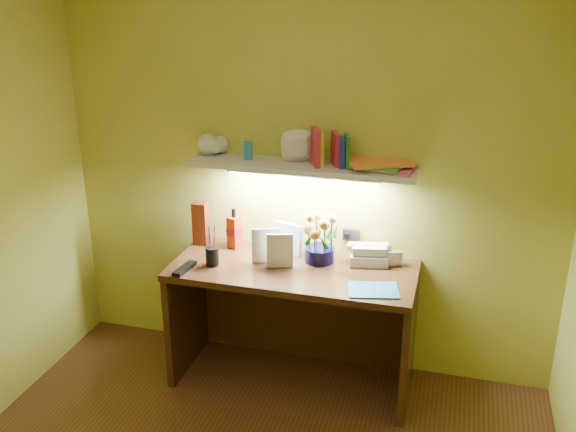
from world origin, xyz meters
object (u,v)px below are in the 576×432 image
(desk, at_px, (293,325))
(desk_clock, at_px, (394,258))
(flower_bouquet, at_px, (320,237))
(whisky_bottle, at_px, (234,228))
(telephone, at_px, (369,252))

(desk, xyz_separation_m, desk_clock, (0.55, 0.19, 0.42))
(desk_clock, bearing_deg, flower_bouquet, 167.59)
(desk, bearing_deg, desk_clock, 18.88)
(desk_clock, distance_m, whisky_bottle, 0.97)
(desk, distance_m, flower_bouquet, 0.56)
(desk, xyz_separation_m, flower_bouquet, (0.13, 0.13, 0.53))
(flower_bouquet, height_order, telephone, flower_bouquet)
(telephone, bearing_deg, flower_bouquet, 178.33)
(flower_bouquet, bearing_deg, telephone, 10.80)
(flower_bouquet, relative_size, desk_clock, 3.47)
(flower_bouquet, xyz_separation_m, whisky_bottle, (-0.55, 0.06, -0.03))
(telephone, distance_m, desk_clock, 0.15)
(flower_bouquet, distance_m, whisky_bottle, 0.55)
(telephone, bearing_deg, desk, -168.19)
(desk, relative_size, whisky_bottle, 5.55)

